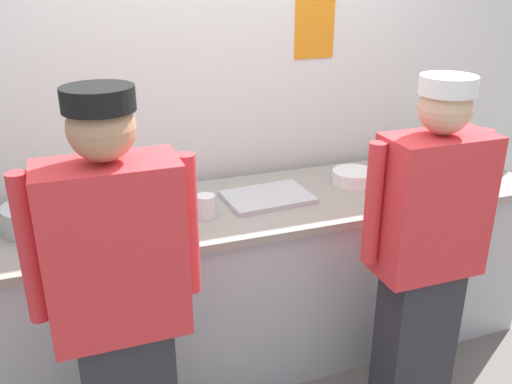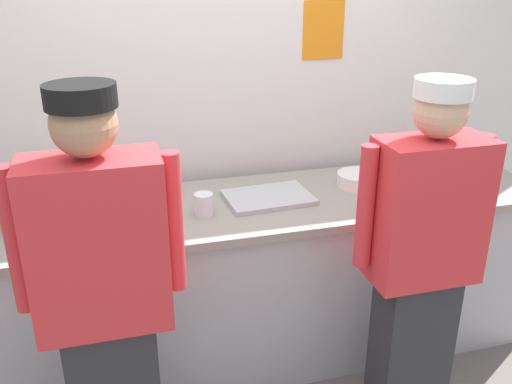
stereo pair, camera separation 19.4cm
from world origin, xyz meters
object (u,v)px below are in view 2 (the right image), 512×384
at_px(chef_center, 422,257).
at_px(chef_near_left, 105,299).
at_px(squeeze_bottle_spare, 411,179).
at_px(ramekin_green_sauce, 457,166).
at_px(ramekin_red_sauce, 107,199).
at_px(squeeze_bottle_primary, 438,163).
at_px(plate_stack_front, 358,180).
at_px(deli_cup, 204,205).
at_px(mixing_bowl_steel, 40,210).
at_px(sheet_tray, 268,197).

bearing_deg(chef_center, chef_near_left, -179.40).
distance_m(chef_center, squeeze_bottle_spare, 0.60).
bearing_deg(ramekin_green_sauce, ramekin_red_sauce, 178.85).
relative_size(squeeze_bottle_primary, squeeze_bottle_spare, 1.11).
distance_m(chef_near_left, plate_stack_front, 1.52).
distance_m(ramekin_green_sauce, deli_cup, 1.53).
bearing_deg(ramekin_red_sauce, mixing_bowl_steel, -157.16).
distance_m(plate_stack_front, mixing_bowl_steel, 1.60).
height_order(squeeze_bottle_spare, ramekin_red_sauce, squeeze_bottle_spare).
bearing_deg(ramekin_green_sauce, chef_center, -131.16).
distance_m(chef_near_left, deli_cup, 0.76).
bearing_deg(sheet_tray, squeeze_bottle_primary, 1.06).
relative_size(sheet_tray, ramekin_green_sauce, 4.57).
bearing_deg(squeeze_bottle_primary, ramekin_red_sauce, 175.25).
bearing_deg(squeeze_bottle_spare, mixing_bowl_steel, 174.40).
xyz_separation_m(chef_center, squeeze_bottle_primary, (0.49, 0.69, 0.14)).
bearing_deg(squeeze_bottle_primary, ramekin_green_sauce, 27.62).
height_order(chef_near_left, chef_center, chef_near_left).
distance_m(mixing_bowl_steel, sheet_tray, 1.09).
relative_size(chef_center, mixing_bowl_steel, 5.35).
height_order(plate_stack_front, mixing_bowl_steel, mixing_bowl_steel).
distance_m(ramekin_red_sauce, deli_cup, 0.51).
bearing_deg(ramekin_green_sauce, chef_near_left, -157.82).
bearing_deg(squeeze_bottle_primary, mixing_bowl_steel, 179.47).
height_order(squeeze_bottle_primary, ramekin_red_sauce, squeeze_bottle_primary).
distance_m(plate_stack_front, ramekin_green_sauce, 0.66).
relative_size(chef_near_left, chef_center, 1.03).
bearing_deg(squeeze_bottle_primary, deli_cup, -174.98).
height_order(plate_stack_front, deli_cup, deli_cup).
xyz_separation_m(squeeze_bottle_spare, deli_cup, (-1.06, 0.04, -0.04)).
bearing_deg(plate_stack_front, chef_near_left, -151.14).
bearing_deg(mixing_bowl_steel, ramekin_green_sauce, 2.22).
bearing_deg(ramekin_red_sauce, squeeze_bottle_primary, -4.75).
relative_size(chef_center, ramekin_green_sauce, 17.36).
height_order(chef_center, plate_stack_front, chef_center).
bearing_deg(chef_near_left, deli_cup, 51.32).
xyz_separation_m(mixing_bowl_steel, deli_cup, (0.74, -0.13, -0.00)).
xyz_separation_m(sheet_tray, ramekin_red_sauce, (-0.78, 0.16, 0.01)).
xyz_separation_m(squeeze_bottle_primary, deli_cup, (-1.31, -0.12, -0.05)).
distance_m(ramekin_green_sauce, ramekin_red_sauce, 1.95).
xyz_separation_m(ramekin_green_sauce, ramekin_red_sauce, (-1.95, 0.04, -0.00)).
bearing_deg(squeeze_bottle_spare, ramekin_green_sauce, 30.06).
relative_size(ramekin_green_sauce, ramekin_red_sauce, 1.16).
xyz_separation_m(chef_near_left, sheet_tray, (0.82, 0.69, 0.02)).
xyz_separation_m(plate_stack_front, ramekin_green_sauce, (0.65, 0.07, -0.01)).
bearing_deg(squeeze_bottle_primary, chef_center, -125.53).
bearing_deg(mixing_bowl_steel, deli_cup, -10.33).
relative_size(plate_stack_front, mixing_bowl_steel, 0.76).
height_order(chef_near_left, ramekin_green_sauce, chef_near_left).
bearing_deg(deli_cup, squeeze_bottle_primary, 5.02).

